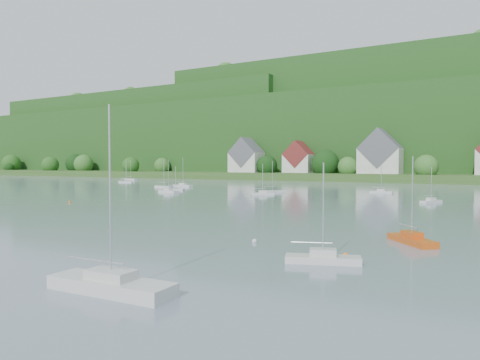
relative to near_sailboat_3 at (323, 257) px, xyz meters
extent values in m
cube|color=#32511E|center=(-34.32, 164.84, 1.10)|extent=(600.00, 60.00, 3.00)
cube|color=#143A12|center=(-34.32, 239.84, 19.60)|extent=(620.00, 160.00, 40.00)
cube|color=#143A12|center=(-184.32, 224.84, 23.60)|extent=(200.00, 120.00, 52.00)
cube|color=#143A12|center=(-24.32, 234.84, 27.60)|extent=(240.00, 130.00, 60.00)
sphere|color=#2C6625|center=(-196.54, 151.85, 6.23)|extent=(11.19, 11.19, 11.19)
sphere|color=#2C6625|center=(-142.40, 156.32, 5.39)|extent=(8.61, 8.61, 8.61)
sphere|color=#215018|center=(-154.08, 145.31, 5.53)|extent=(9.03, 9.03, 9.03)
sphere|color=#2C6625|center=(-41.12, 148.72, 5.26)|extent=(8.19, 8.19, 8.19)
sphere|color=#2C6625|center=(-86.28, 150.91, 4.71)|extent=(6.49, 6.49, 6.49)
sphere|color=#215018|center=(-263.99, 151.87, 6.48)|extent=(11.94, 11.94, 11.94)
sphere|color=#2C6625|center=(-11.33, 144.77, 5.43)|extent=(8.73, 8.73, 8.73)
sphere|color=black|center=(-78.19, 150.70, 5.62)|extent=(9.32, 9.32, 9.32)
sphere|color=black|center=(-204.77, 158.19, 5.68)|extent=(9.50, 9.50, 9.50)
sphere|color=black|center=(-208.94, 156.71, 6.47)|extent=(11.91, 11.91, 11.91)
sphere|color=#215018|center=(-216.34, 144.65, 5.82)|extent=(9.91, 9.91, 9.91)
sphere|color=black|center=(-261.41, 149.04, 4.60)|extent=(6.16, 6.16, 6.16)
sphere|color=black|center=(-51.32, 151.20, 6.47)|extent=(11.92, 11.92, 11.92)
sphere|color=#2C6625|center=(-154.03, 193.38, 51.44)|extent=(10.52, 10.52, 10.52)
sphere|color=#2C6625|center=(-257.34, 201.19, 52.00)|extent=(13.75, 13.75, 13.75)
sphere|color=#215018|center=(-118.59, 227.98, 51.40)|extent=(10.29, 10.29, 10.29)
sphere|color=black|center=(-224.68, 222.86, 51.40)|extent=(10.31, 10.31, 10.31)
sphere|color=black|center=(-209.51, 198.19, 51.02)|extent=(8.14, 8.14, 8.14)
sphere|color=#2C6625|center=(-211.89, 227.43, 50.85)|extent=(7.15, 7.15, 7.15)
sphere|color=black|center=(-278.00, 222.87, 51.64)|extent=(11.66, 11.66, 11.66)
sphere|color=black|center=(-102.48, 216.23, 50.85)|extent=(7.18, 7.18, 7.18)
sphere|color=#2C6625|center=(-192.30, 186.53, 51.15)|extent=(8.89, 8.89, 8.89)
sphere|color=#215018|center=(-268.84, 189.84, 50.95)|extent=(7.77, 7.77, 7.77)
sphere|color=black|center=(-227.63, 218.79, 51.34)|extent=(9.97, 9.97, 9.97)
sphere|color=#2C6625|center=(-74.25, 207.02, 59.03)|extent=(8.18, 8.18, 8.18)
sphere|color=#215018|center=(-33.21, 244.49, 59.82)|extent=(12.73, 12.73, 12.73)
sphere|color=#2C6625|center=(-81.46, 239.14, 58.83)|extent=(7.07, 7.07, 7.07)
sphere|color=black|center=(-37.79, 208.15, 59.03)|extent=(8.21, 8.21, 8.21)
sphere|color=#2C6625|center=(-57.14, 231.94, 59.74)|extent=(12.24, 12.24, 12.24)
sphere|color=#2C6625|center=(-129.82, 200.74, 59.98)|extent=(13.65, 13.65, 13.65)
sphere|color=#215018|center=(-74.30, 226.98, 41.70)|extent=(12.01, 12.01, 12.01)
sphere|color=black|center=(-38.02, 237.05, 42.35)|extent=(15.72, 15.72, 15.72)
sphere|color=#215018|center=(-23.44, 232.76, 41.44)|extent=(10.54, 10.54, 10.54)
sphere|color=#215018|center=(-227.62, 263.46, 41.03)|extent=(8.18, 8.18, 8.18)
sphere|color=black|center=(-210.23, 254.43, 41.12)|extent=(8.74, 8.74, 8.74)
sphere|color=black|center=(-226.09, 233.35, 42.29)|extent=(15.38, 15.38, 15.38)
cube|color=beige|center=(-89.32, 151.84, 7.10)|extent=(14.00, 10.00, 9.00)
cube|color=#56565D|center=(-89.32, 151.84, 11.60)|extent=(14.00, 10.40, 14.00)
cube|color=beige|center=(-64.32, 153.84, 6.60)|extent=(12.00, 9.00, 8.00)
cube|color=maroon|center=(-64.32, 153.84, 10.60)|extent=(12.00, 9.36, 12.00)
cube|color=beige|center=(-29.32, 152.84, 7.60)|extent=(16.00, 11.00, 10.00)
cube|color=#56565D|center=(-29.32, 152.84, 12.60)|extent=(16.00, 11.44, 16.00)
cube|color=silver|center=(0.00, 0.00, -0.15)|extent=(5.35, 3.08, 0.52)
cube|color=silver|center=(0.00, 0.00, 0.36)|extent=(2.04, 1.56, 0.50)
cylinder|color=silver|center=(0.00, 0.00, 3.34)|extent=(0.10, 0.10, 6.45)
cylinder|color=silver|center=(-0.73, -0.26, 1.01)|extent=(2.70, 1.02, 0.08)
cube|color=silver|center=(-7.46, -12.44, -0.03)|extent=(7.49, 2.36, 0.74)
cube|color=silver|center=(-7.46, -12.44, 0.59)|extent=(2.65, 1.55, 0.50)
cylinder|color=silver|center=(-7.46, -12.44, 4.98)|extent=(0.10, 0.10, 9.28)
cylinder|color=silver|center=(-8.58, -12.48, 1.24)|extent=(4.08, 0.23, 0.08)
cube|color=#C64E12|center=(4.12, 11.16, -0.13)|extent=(4.79, 5.29, 0.56)
cube|color=#C64E12|center=(4.12, 11.16, 0.40)|extent=(2.10, 2.20, 0.50)
cylinder|color=silver|center=(4.12, 11.16, 3.65)|extent=(0.10, 0.10, 6.98)
cylinder|color=silver|center=(3.58, 11.81, 1.05)|extent=(2.03, 2.41, 0.08)
sphere|color=orange|center=(0.86, 2.53, -0.40)|extent=(0.50, 0.50, 0.50)
sphere|color=orange|center=(-54.91, 24.30, -0.40)|extent=(0.43, 0.43, 0.43)
sphere|color=silver|center=(-7.90, 4.86, -0.40)|extent=(0.45, 0.45, 0.45)
cube|color=silver|center=(-70.62, 78.46, -0.08)|extent=(6.62, 2.57, 0.65)
cube|color=silver|center=(-70.62, 78.46, 0.49)|extent=(2.39, 1.53, 0.50)
cylinder|color=silver|center=(-70.62, 78.46, 4.27)|extent=(0.10, 0.10, 8.06)
cylinder|color=silver|center=(-71.58, 78.58, 1.14)|extent=(3.53, 0.51, 0.08)
cube|color=silver|center=(-106.01, 91.57, -0.17)|extent=(4.91, 2.78, 0.47)
cylinder|color=silver|center=(-106.01, 91.57, 3.03)|extent=(0.10, 0.10, 5.92)
cylinder|color=silver|center=(-106.68, 91.34, 0.97)|extent=(2.49, 0.91, 0.08)
cube|color=silver|center=(0.63, 55.30, -0.17)|extent=(3.38, 4.75, 0.47)
cube|color=silver|center=(0.63, 55.30, 0.31)|extent=(1.59, 1.88, 0.50)
cylinder|color=silver|center=(0.63, 55.30, 3.00)|extent=(0.10, 0.10, 5.86)
cylinder|color=silver|center=(0.30, 54.68, 0.96)|extent=(1.29, 2.31, 0.08)
cube|color=silver|center=(-61.14, 62.64, -0.17)|extent=(4.81, 2.18, 0.46)
cylinder|color=silver|center=(-61.14, 62.64, 2.96)|extent=(0.10, 0.10, 5.81)
cylinder|color=silver|center=(-61.82, 62.50, 0.96)|extent=(2.52, 0.57, 0.08)
cube|color=silver|center=(-35.87, 67.33, -0.13)|extent=(4.61, 5.40, 0.56)
cylinder|color=silver|center=(-35.87, 67.33, 3.64)|extent=(0.10, 0.10, 6.98)
cylinder|color=silver|center=(-36.38, 66.66, 1.05)|extent=(1.91, 2.50, 0.08)
cube|color=silver|center=(-34.38, 59.20, -0.15)|extent=(4.98, 4.20, 0.51)
cube|color=silver|center=(-34.38, 59.20, 0.36)|extent=(2.04, 1.87, 0.50)
cylinder|color=silver|center=(-34.38, 59.20, 3.31)|extent=(0.10, 0.10, 6.41)
cylinder|color=silver|center=(-35.00, 58.75, 1.01)|extent=(2.32, 1.74, 0.08)
cube|color=silver|center=(-109.55, 95.43, -0.11)|extent=(4.95, 5.69, 0.59)
cylinder|color=silver|center=(-109.55, 95.43, 3.89)|extent=(0.10, 0.10, 7.40)
cylinder|color=silver|center=(-110.09, 94.73, 1.09)|extent=(2.07, 2.62, 0.08)
cube|color=silver|center=(-71.95, 71.23, -0.10)|extent=(6.28, 2.47, 0.61)
cylinder|color=silver|center=(-71.95, 71.23, 4.03)|extent=(0.10, 0.10, 7.64)
cylinder|color=silver|center=(-72.86, 71.34, 1.11)|extent=(3.35, 0.50, 0.08)
cube|color=silver|center=(-56.99, 54.49, -0.11)|extent=(6.07, 2.94, 0.59)
cube|color=silver|center=(-56.99, 54.49, 0.43)|extent=(2.26, 1.59, 0.50)
cylinder|color=silver|center=(-56.99, 54.49, 3.84)|extent=(0.10, 0.10, 7.32)
cylinder|color=silver|center=(-57.84, 54.69, 1.08)|extent=(3.15, 0.82, 0.08)
cube|color=silver|center=(-12.66, 77.53, -0.15)|extent=(5.25, 1.71, 0.52)
cube|color=silver|center=(-12.66, 77.53, 0.36)|extent=(1.86, 1.11, 0.50)
cylinder|color=silver|center=(-12.66, 77.53, 3.36)|extent=(0.10, 0.10, 6.48)
cylinder|color=silver|center=(-13.44, 77.57, 1.01)|extent=(2.85, 0.22, 0.08)
cube|color=silver|center=(-124.28, 113.50, -0.09)|extent=(6.50, 2.62, 0.63)
cylinder|color=silver|center=(-124.28, 113.50, 4.18)|extent=(0.10, 0.10, 7.90)
cylinder|color=silver|center=(-125.22, 113.63, 1.13)|extent=(3.45, 0.55, 0.08)
camera|label=1|loc=(10.24, -29.72, 6.48)|focal=33.69mm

